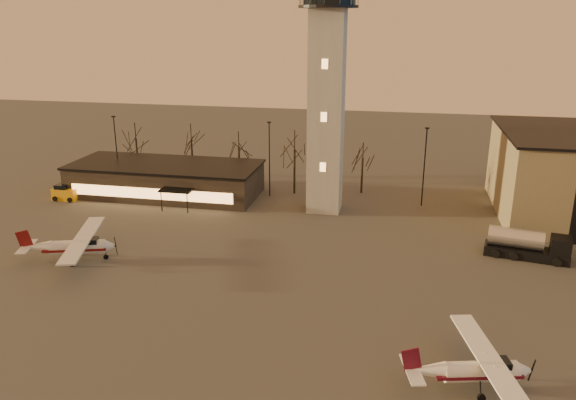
% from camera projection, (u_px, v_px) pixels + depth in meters
% --- Properties ---
extents(ground, '(220.00, 220.00, 0.00)m').
position_uv_depth(ground, '(268.00, 335.00, 42.62)').
color(ground, '#3E3B39').
rests_on(ground, ground).
extents(control_tower, '(6.80, 6.80, 32.60)m').
position_uv_depth(control_tower, '(327.00, 77.00, 65.51)').
color(control_tower, '#9C9994').
rests_on(control_tower, ground).
extents(terminal, '(25.40, 12.20, 4.30)m').
position_uv_depth(terminal, '(166.00, 179.00, 75.97)').
color(terminal, black).
rests_on(terminal, ground).
extents(light_poles, '(58.50, 12.25, 10.14)m').
position_uv_depth(light_poles, '(330.00, 166.00, 69.72)').
color(light_poles, black).
rests_on(light_poles, ground).
extents(tree_row, '(37.20, 9.20, 8.80)m').
position_uv_depth(tree_row, '(239.00, 143.00, 79.89)').
color(tree_row, black).
rests_on(tree_row, ground).
extents(cessna_front, '(9.12, 11.40, 3.15)m').
position_uv_depth(cessna_front, '(482.00, 374.00, 36.11)').
color(cessna_front, white).
rests_on(cessna_front, ground).
extents(cessna_rear, '(9.99, 12.31, 3.43)m').
position_uv_depth(cessna_rear, '(80.00, 249.00, 55.33)').
color(cessna_rear, silver).
rests_on(cessna_rear, ground).
extents(fuel_truck, '(8.23, 3.76, 2.95)m').
position_uv_depth(fuel_truck, '(527.00, 247.00, 56.02)').
color(fuel_truck, black).
rests_on(fuel_truck, ground).
extents(service_cart, '(3.36, 2.21, 2.09)m').
position_uv_depth(service_cart, '(66.00, 194.00, 74.08)').
color(service_cart, orange).
rests_on(service_cart, ground).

